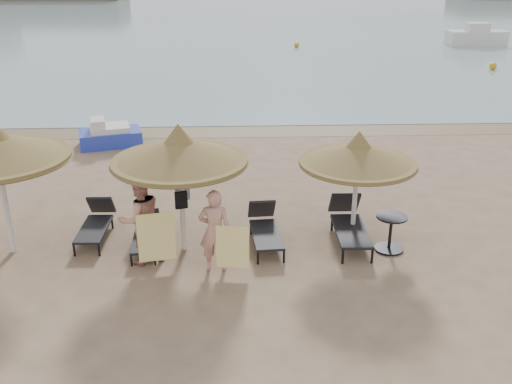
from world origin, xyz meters
TOP-DOWN VIEW (x-y plane):
  - ground at (0.00, 0.00)m, footprint 160.00×160.00m
  - wet_sand_strip at (0.00, 9.40)m, footprint 200.00×1.60m
  - palapa_center at (-0.28, 0.46)m, footprint 2.84×2.84m
  - palapa_right at (3.46, 0.80)m, footprint 2.54×2.54m
  - lounger_far_left at (-2.31, 1.17)m, footprint 0.61×1.76m
  - lounger_near_left at (-1.11, 0.64)m, footprint 0.61×1.63m
  - lounger_near_right at (1.49, 0.73)m, footprint 0.73×1.85m
  - lounger_far_right at (3.37, 0.79)m, footprint 0.71×2.05m
  - side_table at (4.16, 0.26)m, footprint 0.66×0.66m
  - person_left at (-1.09, -0.03)m, footprint 1.23×1.08m
  - person_right at (0.42, -0.43)m, footprint 0.96×0.65m
  - towel_left at (-0.74, -0.38)m, footprint 0.74×0.16m
  - towel_right at (0.77, -0.68)m, footprint 0.65×0.09m
  - bag_patterned at (-0.28, 0.64)m, footprint 0.33×0.17m
  - bag_dark at (-0.28, 0.30)m, footprint 0.27×0.15m
  - pedal_boat at (-3.34, 7.94)m, footprint 2.24×1.67m
  - buoy_mid at (5.26, 29.54)m, footprint 0.34×0.34m
  - buoy_right at (15.29, 20.79)m, footprint 0.41×0.41m

SIDE VIEW (x-z plane):
  - ground at x=0.00m, z-range 0.00..0.00m
  - wet_sand_strip at x=0.00m, z-range 0.00..0.01m
  - buoy_mid at x=5.26m, z-range 0.00..0.34m
  - buoy_right at x=15.29m, z-range 0.00..0.41m
  - lounger_near_left at x=-1.11m, z-range -0.04..0.68m
  - pedal_boat at x=-3.34m, z-range -0.12..0.81m
  - lounger_far_left at x=-2.31m, z-range -0.04..0.74m
  - lounger_near_right at x=1.49m, z-range -0.04..0.77m
  - side_table at x=4.16m, z-range -0.02..0.78m
  - lounger_far_right at x=3.37m, z-range -0.05..0.86m
  - towel_right at x=0.77m, z-range 0.17..1.09m
  - towel_left at x=-0.74m, z-range 0.20..1.25m
  - person_right at x=0.42m, z-range 0.00..2.03m
  - person_left at x=-1.09m, z-range 0.00..2.24m
  - bag_dark at x=-0.28m, z-range 1.05..1.41m
  - bag_patterned at x=-0.28m, z-range 1.10..1.49m
  - palapa_right at x=3.46m, z-range 0.75..3.27m
  - palapa_center at x=-0.28m, z-range 0.84..3.65m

